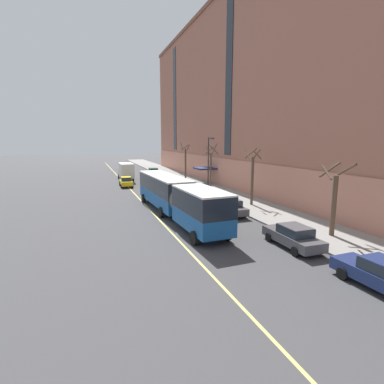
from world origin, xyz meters
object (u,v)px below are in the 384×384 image
(city_bus, at_px, (175,195))
(parked_car_navy_5, at_px, (160,175))
(parked_car_champagne_4, at_px, (182,185))
(box_truck, at_px, (126,171))
(street_tree_far_downtown, at_px, (185,161))
(parked_car_green_0, at_px, (153,172))
(street_lamp, at_px, (209,160))
(parked_car_darkgray_3, at_px, (230,207))
(parked_car_white_6, at_px, (199,193))
(street_tree_near_corner, at_px, (334,199))
(street_tree_far_uptown, at_px, (211,166))
(parked_car_darkgray_7, at_px, (293,236))
(taxi_cab, at_px, (126,182))
(parked_car_navy_1, at_px, (383,275))
(street_tree_mid_block, at_px, (252,176))

(city_bus, height_order, parked_car_navy_5, city_bus)
(parked_car_champagne_4, xyz_separation_m, parked_car_navy_5, (-0.01, 13.39, 0.00))
(city_bus, relative_size, box_truck, 2.71)
(street_tree_far_downtown, bearing_deg, parked_car_green_0, 115.13)
(box_truck, height_order, street_lamp, street_lamp)
(parked_car_champagne_4, bearing_deg, parked_car_darkgray_3, -89.79)
(parked_car_white_6, xyz_separation_m, street_tree_near_corner, (4.05, -17.18, 2.15))
(parked_car_champagne_4, xyz_separation_m, parked_car_white_6, (0.18, -6.56, -0.00))
(parked_car_green_0, xyz_separation_m, parked_car_navy_5, (-0.11, -6.23, 0.00))
(street_tree_far_uptown, bearing_deg, parked_car_darkgray_7, -99.96)
(taxi_cab, bearing_deg, parked_car_green_0, 61.43)
(street_tree_far_downtown, bearing_deg, street_tree_near_corner, -89.93)
(parked_car_navy_5, xyz_separation_m, box_truck, (-6.17, 0.02, 0.99))
(street_tree_far_uptown, distance_m, street_lamp, 5.36)
(street_tree_near_corner, relative_size, street_tree_far_downtown, 0.81)
(street_tree_far_uptown, height_order, street_lamp, street_lamp)
(street_tree_far_uptown, bearing_deg, parked_car_darkgray_3, -106.16)
(parked_car_navy_1, bearing_deg, parked_car_champagne_4, 90.50)
(city_bus, relative_size, street_tree_far_uptown, 2.85)
(taxi_cab, bearing_deg, parked_car_navy_5, 44.62)
(parked_car_navy_5, bearing_deg, parked_car_green_0, 88.96)
(street_tree_far_uptown, bearing_deg, parked_car_navy_1, -97.44)
(parked_car_navy_5, bearing_deg, parked_car_white_6, -89.47)
(parked_car_darkgray_3, bearing_deg, street_tree_mid_block, 34.65)
(street_tree_near_corner, bearing_deg, street_tree_mid_block, 90.17)
(street_tree_far_downtown, relative_size, street_lamp, 0.91)
(parked_car_darkgray_3, distance_m, parked_car_darkgray_7, 9.55)
(parked_car_champagne_4, relative_size, box_truck, 0.66)
(parked_car_darkgray_3, relative_size, taxi_cab, 1.09)
(taxi_cab, xyz_separation_m, street_tree_far_uptown, (11.33, -7.08, 2.65))
(parked_car_white_6, xyz_separation_m, street_tree_far_downtown, (4.01, 17.49, 2.59))
(parked_car_white_6, distance_m, taxi_cab, 14.86)
(city_bus, height_order, street_lamp, street_lamp)
(street_lamp, bearing_deg, street_tree_mid_block, -71.65)
(parked_car_navy_5, xyz_separation_m, street_lamp, (1.93, -18.78, 3.85))
(box_truck, xyz_separation_m, taxi_cab, (-0.93, -7.02, -1.00))
(parked_car_darkgray_3, height_order, street_tree_far_uptown, street_tree_far_uptown)
(parked_car_navy_1, distance_m, parked_car_navy_5, 44.37)
(street_tree_far_uptown, relative_size, street_tree_far_downtown, 0.98)
(street_tree_mid_block, distance_m, street_lamp, 7.32)
(parked_car_champagne_4, xyz_separation_m, box_truck, (-6.17, 13.41, 0.99))
(parked_car_white_6, height_order, box_truck, box_truck)
(parked_car_navy_5, distance_m, street_tree_mid_block, 26.09)
(parked_car_navy_1, relative_size, parked_car_darkgray_3, 1.03)
(parked_car_green_0, relative_size, parked_car_darkgray_3, 0.97)
(parked_car_darkgray_3, bearing_deg, street_tree_far_downtown, 80.97)
(parked_car_white_6, bearing_deg, parked_car_champagne_4, 91.55)
(street_tree_near_corner, bearing_deg, parked_car_darkgray_3, 115.77)
(parked_car_green_0, relative_size, taxi_cab, 1.06)
(street_tree_near_corner, bearing_deg, street_tree_far_downtown, 90.07)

